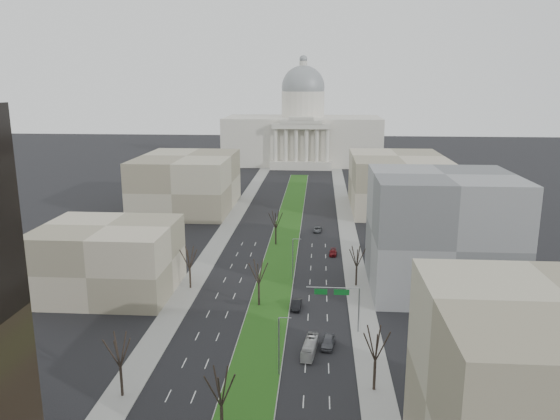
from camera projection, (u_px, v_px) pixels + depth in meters
The scene contains 24 objects.
ground at pixel (283, 245), 143.12m from camera, with size 600.00×600.00×0.00m, color black.
median at pixel (283, 246), 142.11m from camera, with size 8.00×222.03×0.20m.
sidewalk_left at pixel (197, 276), 120.08m from camera, with size 5.00×330.00×0.15m, color gray.
sidewalk_right at pixel (356, 280), 117.59m from camera, with size 5.00×330.00×0.15m, color gray.
capitol at pixel (303, 132), 284.57m from camera, with size 80.00×46.00×55.00m.
building_beige_left at pixel (109, 259), 109.88m from camera, with size 26.00×22.00×14.00m, color gray.
building_grey_right at pixel (441, 232), 110.76m from camera, with size 28.00×26.00×24.00m, color slate.
building_far_left at pixel (187, 182), 182.37m from camera, with size 30.00×40.00×18.00m, color gray.
building_far_right at pixel (397, 182), 182.24m from camera, with size 30.00×40.00×18.00m, color gray.
tree_left_mid at pixel (119, 349), 72.85m from camera, with size 5.40×5.40×9.72m.
tree_left_far at pixel (189, 257), 111.71m from camera, with size 5.28×5.28×9.50m.
tree_right_mid at pixel (376, 343), 74.24m from camera, with size 5.52×5.52×9.94m.
tree_right_far at pixel (357, 256), 113.21m from camera, with size 5.04×5.04×9.07m.
tree_median_a at pixel (221, 386), 64.00m from camera, with size 5.40×5.40×9.72m.
tree_median_b at pixel (259, 271), 102.82m from camera, with size 5.40×5.40×9.72m.
tree_median_c at pixel (276, 219), 141.65m from camera, with size 5.40×5.40×9.72m.
streetlamp_median_b at pixel (279, 345), 78.65m from camera, with size 1.90×0.20×9.16m.
streetlamp_median_c at pixel (293, 258), 117.48m from camera, with size 1.90×0.20×9.16m.
mast_arm_signs at pixel (343, 298), 92.25m from camera, with size 9.12×0.24×8.09m.
car_grey_near at pixel (328, 342), 88.17m from camera, with size 2.01×5.00×1.70m, color #505158.
car_black at pixel (296, 305), 103.04m from camera, with size 1.68×4.82×1.59m, color black.
car_red at pixel (333, 253), 134.81m from camera, with size 1.80×4.42×1.28m, color #630D12.
car_grey_far at pixel (318, 230), 155.78m from camera, with size 2.20×4.77×1.33m, color #4E5156.
box_van at pixel (310, 347), 85.97m from camera, with size 1.79×7.64×2.13m, color silver.
Camera 1 is at (9.14, -16.87, 41.87)m, focal length 35.00 mm.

